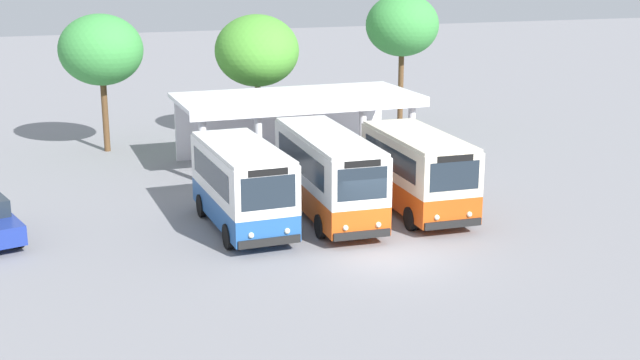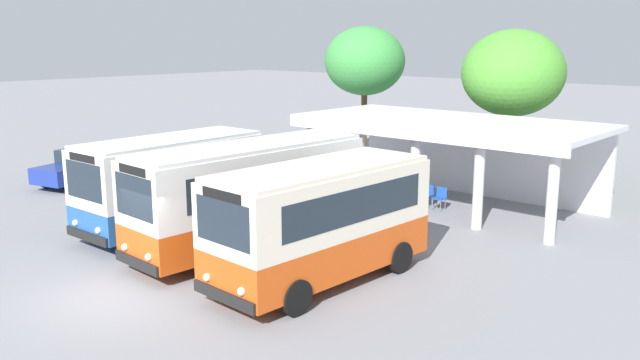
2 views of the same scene
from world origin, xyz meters
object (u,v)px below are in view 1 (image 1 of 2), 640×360
Objects in this scene: city_bus_nearest_orange at (242,183)px; waiting_chair_end_by_column at (282,157)px; waiting_chair_middle_seat at (307,155)px; waiting_chair_second_from_end at (294,156)px; city_bus_second_in_row at (328,171)px; city_bus_middle_cream at (418,170)px.

waiting_chair_end_by_column is (4.14, 8.44, -1.24)m from city_bus_nearest_orange.
waiting_chair_end_by_column and waiting_chair_middle_seat have the same top height.
waiting_chair_middle_seat is at bearing 57.08° from city_bus_nearest_orange.
waiting_chair_end_by_column is 1.00× the size of waiting_chair_middle_seat.
waiting_chair_end_by_column is 1.00× the size of waiting_chair_second_from_end.
city_bus_middle_cream is (3.52, -0.71, -0.06)m from city_bus_second_in_row.
city_bus_nearest_orange is at bearing -122.92° from waiting_chair_middle_seat.
city_bus_second_in_row is 8.39m from waiting_chair_middle_seat.
city_bus_second_in_row reaches higher than waiting_chair_end_by_column.
waiting_chair_end_by_column is at bearing 63.88° from city_bus_nearest_orange.
waiting_chair_second_from_end is 0.66m from waiting_chair_middle_seat.
city_bus_second_in_row is 9.49× the size of waiting_chair_middle_seat.
city_bus_second_in_row is (3.52, 0.35, 0.06)m from city_bus_nearest_orange.
city_bus_nearest_orange is 9.48m from waiting_chair_end_by_column.
waiting_chair_middle_seat is (5.45, 8.41, -1.24)m from city_bus_nearest_orange.
waiting_chair_middle_seat is at bearing -1.23° from waiting_chair_end_by_column.
city_bus_second_in_row is at bearing -98.83° from waiting_chair_second_from_end.
city_bus_nearest_orange is 10.10m from waiting_chair_middle_seat.
city_bus_nearest_orange is 7.75× the size of waiting_chair_end_by_column.
city_bus_middle_cream is at bearing -75.77° from waiting_chair_second_from_end.
city_bus_second_in_row reaches higher than waiting_chair_middle_seat.
city_bus_middle_cream is at bearing -71.71° from waiting_chair_end_by_column.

